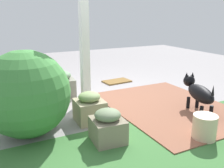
{
  "coord_description": "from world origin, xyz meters",
  "views": [
    {
      "loc": [
        1.86,
        3.84,
        1.52
      ],
      "look_at": [
        0.05,
        0.3,
        0.38
      ],
      "focal_mm": 40.02,
      "sensor_mm": 36.0,
      "label": 1
    }
  ],
  "objects_px": {
    "stone_planter_mid": "(90,108)",
    "terracotta_pot_tall": "(7,91)",
    "round_shrub": "(26,94)",
    "terracotta_pot_broad": "(57,93)",
    "porch_pillar": "(84,39)",
    "stone_planter_nearest": "(61,85)",
    "doormat": "(117,81)",
    "ceramic_urn": "(204,127)",
    "stone_planter_far": "(108,126)",
    "dog": "(199,92)"
  },
  "relations": [
    {
      "from": "stone_planter_mid",
      "to": "terracotta_pot_broad",
      "type": "bearing_deg",
      "value": -72.33
    },
    {
      "from": "stone_planter_far",
      "to": "ceramic_urn",
      "type": "bearing_deg",
      "value": 155.77
    },
    {
      "from": "round_shrub",
      "to": "dog",
      "type": "relative_size",
      "value": 1.33
    },
    {
      "from": "stone_planter_nearest",
      "to": "dog",
      "type": "relative_size",
      "value": 0.62
    },
    {
      "from": "porch_pillar",
      "to": "ceramic_urn",
      "type": "distance_m",
      "value": 2.26
    },
    {
      "from": "ceramic_urn",
      "to": "doormat",
      "type": "height_order",
      "value": "ceramic_urn"
    },
    {
      "from": "dog",
      "to": "doormat",
      "type": "relative_size",
      "value": 1.37
    },
    {
      "from": "dog",
      "to": "stone_planter_far",
      "type": "bearing_deg",
      "value": 6.72
    },
    {
      "from": "doormat",
      "to": "stone_planter_mid",
      "type": "bearing_deg",
      "value": 51.57
    },
    {
      "from": "stone_planter_mid",
      "to": "terracotta_pot_broad",
      "type": "distance_m",
      "value": 0.84
    },
    {
      "from": "porch_pillar",
      "to": "ceramic_urn",
      "type": "xyz_separation_m",
      "value": [
        -0.84,
        1.87,
        -0.95
      ]
    },
    {
      "from": "stone_planter_nearest",
      "to": "terracotta_pot_broad",
      "type": "distance_m",
      "value": 0.54
    },
    {
      "from": "porch_pillar",
      "to": "dog",
      "type": "relative_size",
      "value": 2.69
    },
    {
      "from": "stone_planter_nearest",
      "to": "stone_planter_mid",
      "type": "bearing_deg",
      "value": 91.88
    },
    {
      "from": "stone_planter_mid",
      "to": "doormat",
      "type": "relative_size",
      "value": 0.73
    },
    {
      "from": "ceramic_urn",
      "to": "porch_pillar",
      "type": "bearing_deg",
      "value": -65.85
    },
    {
      "from": "stone_planter_nearest",
      "to": "stone_planter_far",
      "type": "relative_size",
      "value": 1.21
    },
    {
      "from": "porch_pillar",
      "to": "stone_planter_far",
      "type": "bearing_deg",
      "value": 79.56
    },
    {
      "from": "stone_planter_mid",
      "to": "porch_pillar",
      "type": "bearing_deg",
      "value": -107.32
    },
    {
      "from": "terracotta_pot_tall",
      "to": "ceramic_urn",
      "type": "relative_size",
      "value": 1.78
    },
    {
      "from": "terracotta_pot_broad",
      "to": "doormat",
      "type": "bearing_deg",
      "value": -150.57
    },
    {
      "from": "round_shrub",
      "to": "terracotta_pot_broad",
      "type": "xyz_separation_m",
      "value": [
        -0.59,
        -0.82,
        -0.32
      ]
    },
    {
      "from": "stone_planter_mid",
      "to": "stone_planter_far",
      "type": "xyz_separation_m",
      "value": [
        0.03,
        0.64,
        -0.01
      ]
    },
    {
      "from": "stone_planter_mid",
      "to": "dog",
      "type": "xyz_separation_m",
      "value": [
        -1.64,
        0.45,
        0.13
      ]
    },
    {
      "from": "stone_planter_mid",
      "to": "ceramic_urn",
      "type": "distance_m",
      "value": 1.56
    },
    {
      "from": "terracotta_pot_tall",
      "to": "ceramic_urn",
      "type": "xyz_separation_m",
      "value": [
        -2.05,
        2.54,
        -0.04
      ]
    },
    {
      "from": "porch_pillar",
      "to": "stone_planter_mid",
      "type": "relative_size",
      "value": 5.0
    },
    {
      "from": "doormat",
      "to": "porch_pillar",
      "type": "bearing_deg",
      "value": 40.89
    },
    {
      "from": "stone_planter_mid",
      "to": "ceramic_urn",
      "type": "xyz_separation_m",
      "value": [
        -1.07,
        1.14,
        -0.05
      ]
    },
    {
      "from": "porch_pillar",
      "to": "stone_planter_nearest",
      "type": "bearing_deg",
      "value": -64.28
    },
    {
      "from": "round_shrub",
      "to": "ceramic_urn",
      "type": "distance_m",
      "value": 2.24
    },
    {
      "from": "stone_planter_nearest",
      "to": "doormat",
      "type": "height_order",
      "value": "stone_planter_nearest"
    },
    {
      "from": "stone_planter_mid",
      "to": "terracotta_pot_broad",
      "type": "xyz_separation_m",
      "value": [
        0.25,
        -0.8,
        0.02
      ]
    },
    {
      "from": "porch_pillar",
      "to": "round_shrub",
      "type": "height_order",
      "value": "porch_pillar"
    },
    {
      "from": "stone_planter_far",
      "to": "stone_planter_mid",
      "type": "bearing_deg",
      "value": -92.23
    },
    {
      "from": "dog",
      "to": "doormat",
      "type": "height_order",
      "value": "dog"
    },
    {
      "from": "porch_pillar",
      "to": "ceramic_urn",
      "type": "bearing_deg",
      "value": 114.15
    },
    {
      "from": "porch_pillar",
      "to": "stone_planter_nearest",
      "type": "distance_m",
      "value": 1.08
    },
    {
      "from": "porch_pillar",
      "to": "stone_planter_mid",
      "type": "distance_m",
      "value": 1.19
    },
    {
      "from": "doormat",
      "to": "stone_planter_far",
      "type": "bearing_deg",
      "value": 59.59
    },
    {
      "from": "porch_pillar",
      "to": "dog",
      "type": "distance_m",
      "value": 2.0
    },
    {
      "from": "stone_planter_mid",
      "to": "terracotta_pot_tall",
      "type": "distance_m",
      "value": 1.72
    },
    {
      "from": "stone_planter_far",
      "to": "terracotta_pot_broad",
      "type": "distance_m",
      "value": 1.46
    },
    {
      "from": "stone_planter_nearest",
      "to": "terracotta_pot_broad",
      "type": "xyz_separation_m",
      "value": [
        0.21,
        0.49,
        0.0
      ]
    },
    {
      "from": "terracotta_pot_tall",
      "to": "stone_planter_mid",
      "type": "bearing_deg",
      "value": 125.02
    },
    {
      "from": "terracotta_pot_tall",
      "to": "stone_planter_nearest",
      "type": "bearing_deg",
      "value": 173.33
    },
    {
      "from": "terracotta_pot_broad",
      "to": "terracotta_pot_tall",
      "type": "relative_size",
      "value": 0.71
    },
    {
      "from": "stone_planter_nearest",
      "to": "terracotta_pot_tall",
      "type": "xyz_separation_m",
      "value": [
        0.94,
        -0.11,
        -0.03
      ]
    },
    {
      "from": "stone_planter_far",
      "to": "stone_planter_nearest",
      "type": "bearing_deg",
      "value": -89.49
    },
    {
      "from": "stone_planter_mid",
      "to": "doormat",
      "type": "bearing_deg",
      "value": -128.43
    }
  ]
}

